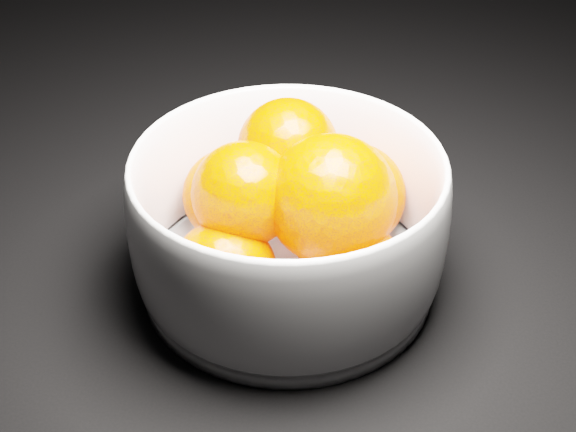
{
  "coord_description": "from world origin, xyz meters",
  "views": [
    {
      "loc": [
        0.29,
        -0.5,
        0.43
      ],
      "look_at": [
        0.25,
        -0.01,
        0.07
      ],
      "focal_mm": 50.0,
      "sensor_mm": 36.0,
      "label": 1
    }
  ],
  "objects": [
    {
      "name": "orange_pile",
      "position": [
        0.26,
        -0.01,
        0.07
      ],
      "size": [
        0.18,
        0.19,
        0.14
      ],
      "color": "#FF4000",
      "rests_on": "bowl"
    },
    {
      "name": "bowl",
      "position": [
        0.25,
        -0.01,
        0.06
      ],
      "size": [
        0.24,
        0.24,
        0.12
      ],
      "rotation": [
        0.0,
        0.0,
        -0.01
      ],
      "color": "silver",
      "rests_on": "ground"
    }
  ]
}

